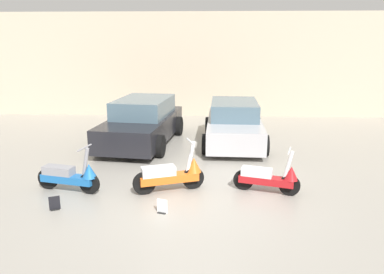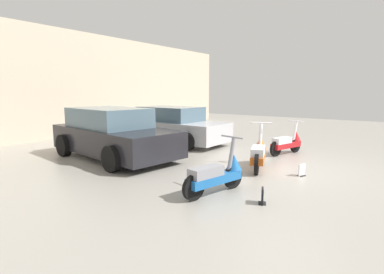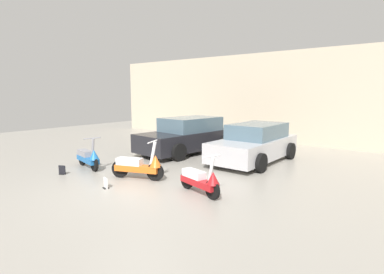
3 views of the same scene
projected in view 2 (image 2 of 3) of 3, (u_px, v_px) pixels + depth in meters
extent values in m
plane|color=#9E998E|center=(285.00, 167.00, 7.21)|extent=(28.00, 28.00, 0.00)
cube|color=beige|center=(74.00, 84.00, 11.91)|extent=(19.60, 0.12, 4.18)
cylinder|color=black|center=(233.00, 177.00, 5.63)|extent=(0.45, 0.17, 0.45)
cylinder|color=black|center=(194.00, 188.00, 4.99)|extent=(0.45, 0.17, 0.45)
cube|color=#1E66B2|center=(214.00, 179.00, 5.30)|extent=(1.19, 0.52, 0.15)
cube|color=gray|center=(206.00, 172.00, 5.14)|extent=(0.69, 0.40, 0.17)
cylinder|color=gray|center=(232.00, 154.00, 5.53)|extent=(0.22, 0.12, 0.63)
cylinder|color=gray|center=(232.00, 137.00, 5.48)|extent=(0.14, 0.51, 0.03)
cone|color=#1E66B2|center=(234.00, 162.00, 5.60)|extent=(0.36, 0.36, 0.29)
cylinder|color=black|center=(260.00, 154.00, 7.54)|extent=(0.47, 0.24, 0.47)
cylinder|color=black|center=(257.00, 164.00, 6.55)|extent=(0.47, 0.24, 0.47)
cube|color=orange|center=(259.00, 156.00, 7.04)|extent=(1.26, 0.69, 0.16)
cube|color=white|center=(258.00, 151.00, 6.80)|extent=(0.74, 0.49, 0.18)
cylinder|color=white|center=(260.00, 136.00, 7.42)|extent=(0.23, 0.15, 0.67)
cylinder|color=white|center=(261.00, 123.00, 7.37)|extent=(0.21, 0.53, 0.03)
cone|color=orange|center=(260.00, 143.00, 7.52)|extent=(0.40, 0.40, 0.31)
cylinder|color=black|center=(295.00, 145.00, 8.97)|extent=(0.43, 0.19, 0.43)
cylinder|color=black|center=(276.00, 149.00, 8.40)|extent=(0.43, 0.19, 0.43)
cube|color=#B2191E|center=(286.00, 145.00, 8.67)|extent=(1.15, 0.56, 0.15)
cube|color=white|center=(282.00, 140.00, 8.53)|extent=(0.67, 0.42, 0.17)
cylinder|color=white|center=(295.00, 131.00, 8.87)|extent=(0.21, 0.13, 0.61)
cylinder|color=white|center=(296.00, 121.00, 8.83)|extent=(0.17, 0.48, 0.03)
cone|color=#B2191E|center=(296.00, 136.00, 8.94)|extent=(0.36, 0.36, 0.28)
cube|color=black|center=(114.00, 140.00, 8.19)|extent=(2.15, 4.18, 0.67)
cube|color=slate|center=(109.00, 117.00, 8.26)|extent=(1.73, 2.41, 0.52)
cylinder|color=black|center=(169.00, 148.00, 8.00)|extent=(0.28, 0.63, 0.61)
cylinder|color=black|center=(112.00, 159.00, 6.76)|extent=(0.28, 0.63, 0.61)
cylinder|color=black|center=(117.00, 138.00, 9.69)|extent=(0.28, 0.63, 0.61)
cylinder|color=black|center=(64.00, 145.00, 8.44)|extent=(0.28, 0.63, 0.61)
cube|color=#B7B7BC|center=(175.00, 130.00, 10.50)|extent=(1.67, 3.80, 0.63)
cube|color=slate|center=(170.00, 114.00, 10.55)|extent=(1.44, 2.14, 0.49)
cylinder|color=black|center=(216.00, 135.00, 10.45)|extent=(0.21, 0.58, 0.57)
cylinder|color=black|center=(187.00, 142.00, 9.18)|extent=(0.21, 0.58, 0.57)
cylinder|color=black|center=(167.00, 130.00, 11.86)|extent=(0.21, 0.58, 0.57)
cylinder|color=black|center=(136.00, 135.00, 10.59)|extent=(0.21, 0.58, 0.57)
cube|color=black|center=(262.00, 203.00, 4.88)|extent=(0.20, 0.18, 0.01)
cube|color=black|center=(262.00, 196.00, 4.86)|extent=(0.19, 0.11, 0.26)
cube|color=black|center=(301.00, 176.00, 6.48)|extent=(0.19, 0.16, 0.01)
cube|color=white|center=(302.00, 170.00, 6.46)|extent=(0.20, 0.09, 0.26)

